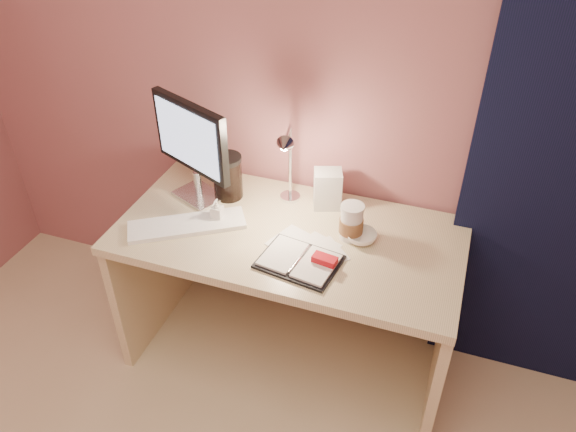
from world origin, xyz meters
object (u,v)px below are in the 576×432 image
(bowl, at_px, (361,237))
(keyboard, at_px, (187,225))
(planner, at_px, (301,261))
(coffee_cup, at_px, (351,223))
(clear_cup, at_px, (352,222))
(desk, at_px, (294,263))
(dark_jar, at_px, (228,179))
(monitor, at_px, (193,143))
(product_box, at_px, (328,189))
(desk_lamp, at_px, (279,161))
(lotion_bottle, at_px, (217,210))

(bowl, bearing_deg, keyboard, -167.90)
(planner, xyz_separation_m, coffee_cup, (0.14, 0.21, 0.06))
(clear_cup, bearing_deg, desk, -179.71)
(coffee_cup, xyz_separation_m, dark_jar, (-0.58, 0.11, 0.02))
(monitor, bearing_deg, product_box, 36.75)
(monitor, relative_size, product_box, 2.64)
(planner, relative_size, product_box, 1.88)
(clear_cup, distance_m, bowl, 0.07)
(keyboard, relative_size, bowl, 3.86)
(keyboard, xyz_separation_m, desk_lamp, (0.31, 0.24, 0.23))
(planner, bearing_deg, coffee_cup, 66.27)
(monitor, xyz_separation_m, planner, (0.56, -0.27, -0.26))
(bowl, bearing_deg, lotion_bottle, -173.72)
(product_box, bearing_deg, desk_lamp, -172.70)
(lotion_bottle, xyz_separation_m, dark_jar, (-0.03, 0.18, 0.04))
(monitor, height_order, dark_jar, monitor)
(desk, relative_size, planner, 4.33)
(desk, distance_m, keyboard, 0.50)
(dark_jar, bearing_deg, bowl, -10.60)
(clear_cup, bearing_deg, keyboard, -164.50)
(desk, distance_m, product_box, 0.36)
(keyboard, relative_size, clear_cup, 3.95)
(keyboard, relative_size, desk_lamp, 1.25)
(planner, distance_m, bowl, 0.28)
(keyboard, bearing_deg, desk, -8.79)
(lotion_bottle, relative_size, product_box, 0.59)
(desk, relative_size, clear_cup, 11.70)
(monitor, xyz_separation_m, bowl, (0.74, -0.06, -0.25))
(coffee_cup, bearing_deg, planner, -122.26)
(clear_cup, relative_size, product_box, 0.69)
(desk_lamp, bearing_deg, clear_cup, -20.93)
(desk, distance_m, planner, 0.35)
(product_box, bearing_deg, keyboard, -165.48)
(desk, distance_m, dark_jar, 0.47)
(monitor, distance_m, desk_lamp, 0.37)
(coffee_cup, bearing_deg, desk, 174.54)
(monitor, bearing_deg, coffee_cup, 19.51)
(desk, height_order, clear_cup, clear_cup)
(monitor, xyz_separation_m, clear_cup, (0.70, -0.03, -0.21))
(monitor, relative_size, desk_lamp, 1.20)
(coffee_cup, relative_size, clear_cup, 1.29)
(desk, height_order, bowl, bowl)
(monitor, height_order, desk_lamp, monitor)
(desk, xyz_separation_m, keyboard, (-0.41, -0.18, 0.24))
(bowl, bearing_deg, clear_cup, 147.98)
(keyboard, distance_m, planner, 0.52)
(clear_cup, distance_m, desk_lamp, 0.38)
(monitor, relative_size, clear_cup, 3.80)
(coffee_cup, height_order, desk_lamp, desk_lamp)
(lotion_bottle, bearing_deg, keyboard, -140.12)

